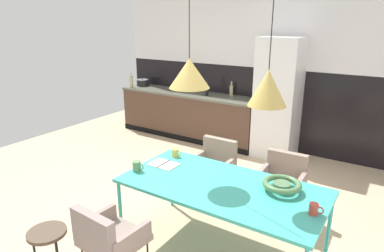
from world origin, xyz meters
name	(u,v)px	position (x,y,z in m)	size (l,w,h in m)	color
ground_plane	(183,220)	(0.00, 0.00, 0.00)	(8.17, 8.17, 0.00)	#C7AC88
back_wall_splashback_dark	(273,109)	(0.00, 2.87, 0.71)	(6.28, 0.12, 1.42)	black
back_wall_panel_upper	(280,25)	(0.00, 2.87, 2.13)	(6.28, 0.12, 1.42)	silver
kitchen_counter	(188,115)	(-1.58, 2.51, 0.44)	(2.86, 0.63, 0.88)	#4E3629
refrigerator_column	(278,99)	(0.19, 2.51, 0.98)	(0.66, 0.60, 1.96)	silver
dining_table	(222,188)	(0.61, -0.23, 0.69)	(1.91, 0.96, 0.73)	teal
armchair_head_of_table	(215,162)	(0.05, 0.66, 0.50)	(0.49, 0.47, 0.78)	gray
armchair_facing_counter	(107,235)	(0.04, -1.16, 0.51)	(0.52, 0.50, 0.77)	gray
armchair_by_stool	(283,177)	(0.91, 0.70, 0.51)	(0.50, 0.48, 0.77)	gray
fruit_bowl	(282,185)	(1.12, -0.04, 0.79)	(0.35, 0.35, 0.09)	#4C704C
open_book	(164,164)	(-0.13, -0.16, 0.74)	(0.30, 0.22, 0.02)	white
mug_wide_latte	(175,153)	(-0.15, 0.09, 0.78)	(0.12, 0.07, 0.09)	gold
mug_dark_espresso	(314,209)	(1.47, -0.28, 0.78)	(0.12, 0.07, 0.10)	#B23D33
mug_tall_blue	(137,166)	(-0.26, -0.43, 0.78)	(0.13, 0.08, 0.11)	#5B8456
cooking_pot	(142,82)	(-2.78, 2.57, 0.95)	(0.25, 0.25, 0.16)	black
bottle_oil_tall	(231,90)	(-0.77, 2.72, 0.98)	(0.07, 0.07, 0.26)	tan
bottle_spice_small	(207,89)	(-1.15, 2.48, 1.01)	(0.06, 0.06, 0.31)	black
bottle_vinegar_dark	(131,81)	(-2.85, 2.31, 1.01)	(0.07, 0.07, 0.31)	tan
side_stool	(47,236)	(-0.45, -1.38, 0.44)	(0.33, 0.33, 0.49)	#4C3D2D
pendant_lamp_over_table_near	(189,73)	(0.23, -0.20, 1.75)	(0.38, 0.38, 1.18)	black
pendant_lamp_over_table_far	(268,88)	(0.99, -0.22, 1.69)	(0.31, 0.31, 1.24)	black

